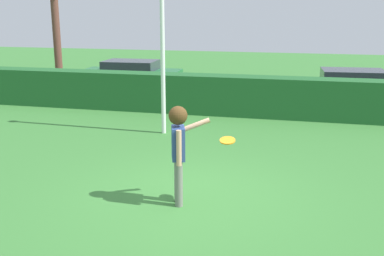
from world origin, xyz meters
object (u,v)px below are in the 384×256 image
(lamppost, at_px, (162,25))
(frisbee, at_px, (228,140))
(parked_car_green, at_px, (131,74))
(person, at_px, (179,143))
(parked_car_black, at_px, (352,85))

(lamppost, bearing_deg, frisbee, -60.16)
(lamppost, height_order, parked_car_green, lamppost)
(parked_car_green, bearing_deg, person, -65.00)
(person, distance_m, lamppost, 5.24)
(person, height_order, lamppost, lamppost)
(person, height_order, parked_car_green, person)
(parked_car_green, bearing_deg, frisbee, -61.25)
(person, xyz_separation_m, frisbee, (0.82, 0.18, 0.06))
(person, relative_size, lamppost, 0.34)
(lamppost, bearing_deg, person, -69.57)
(parked_car_green, distance_m, parked_car_black, 9.02)
(person, distance_m, parked_car_black, 10.88)
(lamppost, xyz_separation_m, parked_car_green, (-3.51, 6.60, -2.28))
(frisbee, distance_m, lamppost, 5.40)
(parked_car_green, height_order, parked_car_black, same)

